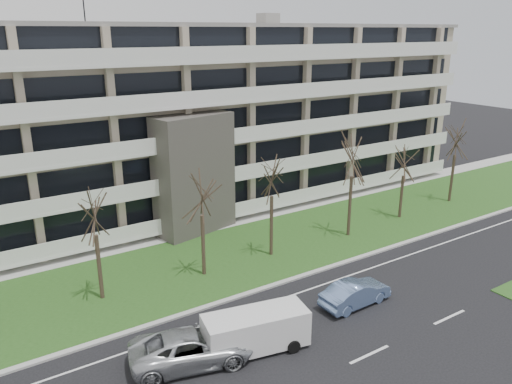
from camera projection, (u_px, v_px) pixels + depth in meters
ground at (369, 355)px, 23.83m from camera, size 160.00×160.00×0.00m
grass_verge at (232, 256)px, 34.20m from camera, size 90.00×10.00×0.06m
curb at (274, 285)px, 30.20m from camera, size 90.00×0.35×0.12m
sidewalk at (196, 230)px, 38.58m from camera, size 90.00×2.00×0.08m
lane_edge_line at (288, 296)px, 29.02m from camera, size 90.00×0.12×0.01m
apartment_building at (156, 120)px, 41.68m from camera, size 60.50×15.10×18.75m
silver_pickup at (192, 347)px, 23.06m from camera, size 6.25×4.06×1.60m
blue_sedan at (355, 293)px, 27.97m from camera, size 4.38×1.64×1.43m
white_van at (257, 328)px, 23.93m from camera, size 5.32×2.83×1.96m
tree_2 at (93, 209)px, 27.12m from camera, size 3.53×3.53×7.07m
tree_3 at (201, 191)px, 29.90m from camera, size 3.59×3.59×7.17m
tree_4 at (272, 172)px, 32.54m from camera, size 3.82×3.82×7.65m
tree_5 at (353, 153)px, 35.66m from camera, size 4.13×4.13×8.26m
tree_6 at (405, 159)px, 39.70m from camera, size 3.20×3.20×6.41m
tree_7 at (457, 136)px, 43.28m from camera, size 3.86×3.86×7.71m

